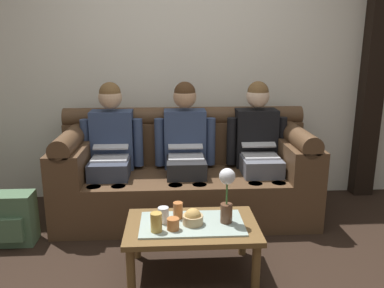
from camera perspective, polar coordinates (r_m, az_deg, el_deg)
The scene contains 15 objects.
ground_plane at distance 2.75m, azimuth 0.19°, elevation -19.97°, with size 14.00×14.00×0.00m, color black.
back_wall_patterned at distance 3.97m, azimuth -1.35°, elevation 12.96°, with size 6.00×0.12×2.90m, color silver.
timber_pillar at distance 4.34m, azimuth 25.00°, elevation 11.79°, with size 0.20×0.20×2.90m, color black.
couch at distance 3.63m, azimuth -0.95°, elevation -4.55°, with size 2.27×0.88×0.96m.
person_left at distance 3.58m, azimuth -11.70°, elevation -0.32°, with size 0.56×0.67×1.22m.
person_middle at distance 3.54m, azimuth -0.96°, elevation -0.16°, with size 0.56×0.67×1.22m.
person_right at distance 3.63m, azimuth 9.61°, elevation -0.00°, with size 0.56×0.67×1.22m.
coffee_table at distance 2.72m, azimuth -0.02°, elevation -12.48°, with size 0.89×0.56×0.38m.
flower_vase at distance 2.62m, azimuth 5.10°, elevation -6.92°, with size 0.11×0.11×0.38m.
snack_bowl at distance 2.66m, azimuth 0.13°, elevation -10.71°, with size 0.14×0.14×0.11m.
cup_near_left at distance 2.68m, azimuth -4.19°, elevation -10.27°, with size 0.07×0.07×0.11m, color silver.
cup_near_right at distance 2.74m, azimuth -2.06°, elevation -9.62°, with size 0.07×0.07×0.11m, color #B26633.
cup_far_center at distance 2.57m, azimuth -5.23°, elevation -11.27°, with size 0.07×0.07×0.13m, color gold.
cup_far_left at distance 2.59m, azimuth -2.77°, elevation -11.55°, with size 0.08×0.08×0.08m, color #B26633.
backpack_left at distance 3.45m, azimuth -24.74°, elevation -9.91°, with size 0.35×0.25×0.42m.
Camera 1 is at (-0.14, -2.26, 1.55)m, focal length 36.63 mm.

